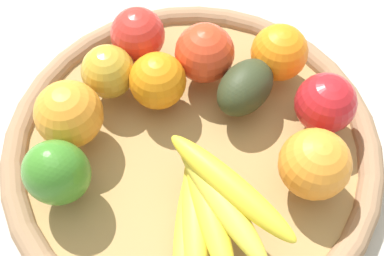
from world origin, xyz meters
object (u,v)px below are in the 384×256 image
orange_2 (69,114)px  orange_1 (315,164)px  apple_3 (138,35)px  bell_pepper (57,173)px  banana_bunch (208,206)px  apple_2 (326,105)px  apple_0 (205,53)px  apple_1 (108,72)px  avocado (245,87)px  orange_3 (158,81)px  orange_0 (279,53)px

orange_2 → orange_1: (0.11, 0.26, -0.00)m
orange_1 → apple_3: bearing=-142.2°
orange_2 → bell_pepper: size_ratio=0.96×
banana_bunch → apple_3: bearing=-168.8°
orange_1 → apple_3: 0.28m
bell_pepper → apple_2: bearing=18.2°
apple_0 → orange_2: bearing=-67.9°
apple_3 → apple_1: (0.05, -0.04, -0.00)m
apple_3 → bell_pepper: bearing=-28.3°
orange_2 → apple_2: (0.03, 0.30, -0.00)m
apple_3 → avocado: bearing=50.5°
avocado → orange_1: size_ratio=1.10×
orange_2 → apple_0: size_ratio=1.05×
orange_1 → apple_3: orange_1 is taller
bell_pepper → banana_bunch: bearing=-11.5°
avocado → orange_2: size_ratio=1.09×
orange_3 → orange_2: 0.11m
apple_3 → bell_pepper: bell_pepper is taller
avocado → orange_0: 0.07m
avocado → orange_1: orange_1 is taller
orange_3 → orange_2: size_ratio=0.89×
banana_bunch → apple_2: banana_bunch is taller
bell_pepper → orange_2: bearing=90.0°
orange_3 → apple_1: 0.06m
orange_0 → apple_2: bearing=21.3°
avocado → orange_3: bearing=-101.6°
orange_1 → orange_0: 0.16m
orange_1 → banana_bunch: bearing=-76.2°
orange_3 → orange_1: size_ratio=0.90×
orange_2 → apple_2: bearing=84.2°
apple_3 → bell_pepper: size_ratio=0.86×
apple_3 → apple_2: bearing=55.1°
orange_1 → apple_1: bearing=-128.0°
avocado → banana_bunch: size_ratio=0.52×
apple_2 → bell_pepper: (0.05, -0.31, 0.01)m
banana_bunch → apple_2: size_ratio=2.31×
orange_1 → apple_1: 0.27m
orange_3 → apple_0: bearing=117.3°
avocado → orange_0: (-0.04, 0.05, 0.01)m
orange_0 → avocado: bearing=-51.1°
orange_2 → apple_2: 0.30m
avocado → orange_1: (0.12, 0.05, 0.01)m
apple_2 → orange_1: size_ratio=0.92×
avocado → apple_2: apple_2 is taller
banana_bunch → orange_3: banana_bunch is taller
orange_2 → apple_1: size_ratio=1.19×
orange_3 → bell_pepper: size_ratio=0.85×
banana_bunch → bell_pepper: size_ratio=2.03×
orange_2 → apple_2: orange_2 is taller
banana_bunch → orange_1: bearing=103.8°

